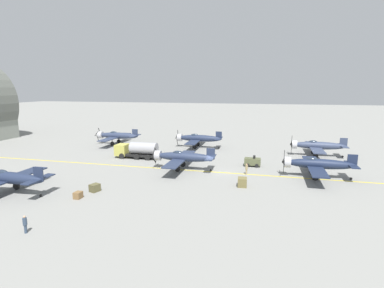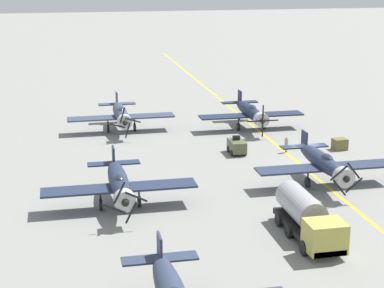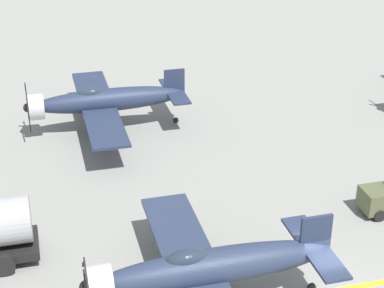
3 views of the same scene
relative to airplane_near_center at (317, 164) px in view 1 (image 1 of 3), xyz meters
name	(u,v)px [view 1 (image 1 of 3)]	position (x,y,z in m)	size (l,w,h in m)	color
ground_plane	(215,172)	(-0.73, 14.60, -2.01)	(400.00, 400.00, 0.00)	gray
taxiway_stripe	(215,172)	(-0.73, 14.60, -2.01)	(0.30, 160.00, 0.01)	yellow
airplane_near_center	(317,164)	(0.00, 0.00, 0.00)	(12.00, 9.98, 3.80)	#1C2640
airplane_near_right	(317,146)	(14.64, -2.11, 0.00)	(12.00, 9.98, 3.75)	#343F58
airplane_mid_center	(182,157)	(-0.47, 19.82, 0.00)	(12.00, 9.98, 3.65)	#27314B
airplane_mid_right	(198,138)	(17.16, 21.38, 0.00)	(12.00, 9.98, 3.65)	#232D46
airplane_far_left	(7,178)	(-16.20, 37.29, 0.00)	(12.00, 9.98, 3.73)	#202A43
airplane_far_right	(117,136)	(16.22, 40.02, 0.00)	(12.00, 9.98, 3.65)	#2D3851
fuel_tanker	(137,150)	(5.00, 30.02, -0.50)	(2.68, 8.00, 2.98)	black
tow_tractor	(253,162)	(4.20, 9.20, -1.22)	(1.57, 2.60, 1.79)	#515638
ground_crew_walking	(25,224)	(-24.08, 27.57, -1.11)	(0.36, 0.36, 1.64)	#334256
ground_crew_inspecting	(247,169)	(-0.80, 9.84, -1.12)	(0.36, 0.36, 1.64)	tan
supply_crate_by_tanker	(95,188)	(-12.91, 27.61, -1.54)	(1.13, 0.94, 0.94)	brown
supply_crate_mid_lane	(78,195)	(-15.50, 28.19, -1.62)	(0.94, 0.78, 0.78)	brown
supply_crate_outboard	(242,182)	(-6.52, 9.98, -1.44)	(1.38, 1.15, 1.15)	brown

